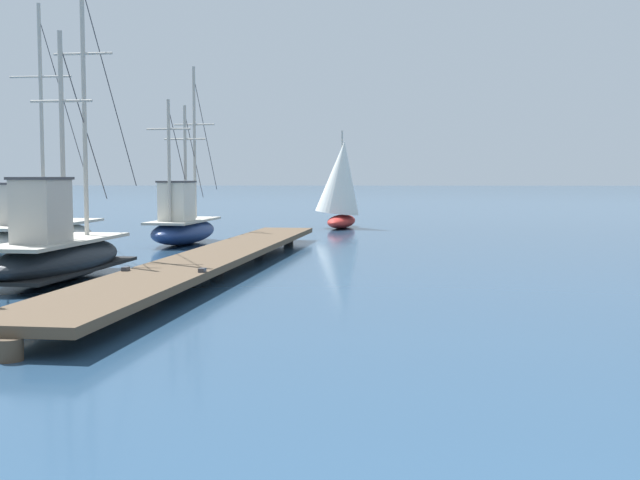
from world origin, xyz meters
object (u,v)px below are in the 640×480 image
Objects in this scene: fishing_boat_0 at (58,251)px; fishing_boat_1 at (39,234)px; distant_sailboat at (341,185)px; fishing_boat_7 at (183,224)px.

fishing_boat_1 is (-2.66, 5.43, -0.02)m from fishing_boat_0.
fishing_boat_0 is 6.04m from fishing_boat_1.
fishing_boat_0 is 1.03× the size of fishing_boat_1.
fishing_boat_1 reaches higher than distant_sailboat.
fishing_boat_0 reaches higher than distant_sailboat.
fishing_boat_1 reaches higher than fishing_boat_0.
fishing_boat_7 is (3.27, 4.48, 0.04)m from fishing_boat_1.
fishing_boat_1 is 1.68× the size of distant_sailboat.
distant_sailboat is at bearing 57.73° from fishing_boat_1.
fishing_boat_1 is 5.55m from fishing_boat_7.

